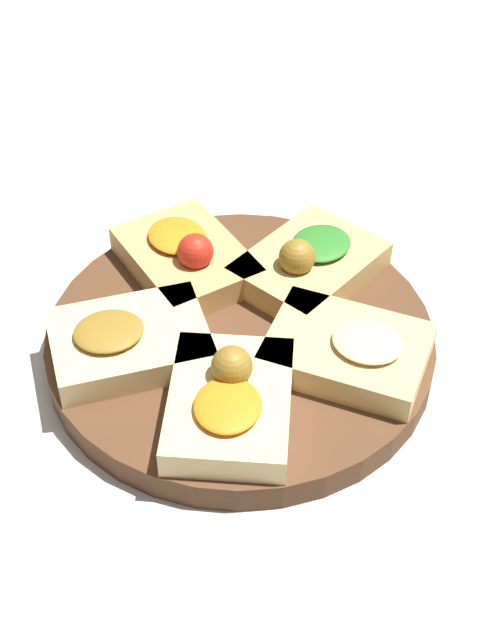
{
  "coord_description": "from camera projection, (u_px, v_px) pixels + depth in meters",
  "views": [
    {
      "loc": [
        0.2,
        -0.47,
        0.52
      ],
      "look_at": [
        0.0,
        0.0,
        0.04
      ],
      "focal_mm": 50.0,
      "sensor_mm": 36.0,
      "label": 1
    }
  ],
  "objects": [
    {
      "name": "focaccia_slice_3",
      "position": [
        309.0,
        264.0,
        0.75
      ],
      "size": [
        0.12,
        0.14,
        0.05
      ],
      "color": "tan",
      "rests_on": "serving_board"
    },
    {
      "name": "focaccia_slice_2",
      "position": [
        349.0,
        349.0,
        0.68
      ],
      "size": [
        0.12,
        0.09,
        0.03
      ],
      "color": "#DBB775",
      "rests_on": "serving_board"
    },
    {
      "name": "focaccia_slice_1",
      "position": [
        230.0,
        401.0,
        0.64
      ],
      "size": [
        0.12,
        0.14,
        0.05
      ],
      "color": "#E5C689",
      "rests_on": "serving_board"
    },
    {
      "name": "serving_board",
      "position": [
        240.0,
        341.0,
        0.72
      ],
      "size": [
        0.31,
        0.31,
        0.02
      ],
      "primitive_type": "cylinder",
      "color": "#51331E",
      "rests_on": "ground_plane"
    },
    {
      "name": "focaccia_slice_4",
      "position": [
        186.0,
        257.0,
        0.75
      ],
      "size": [
        0.15,
        0.14,
        0.05
      ],
      "color": "tan",
      "rests_on": "serving_board"
    },
    {
      "name": "focaccia_slice_0",
      "position": [
        128.0,
        341.0,
        0.68
      ],
      "size": [
        0.15,
        0.14,
        0.03
      ],
      "color": "#E5C689",
      "rests_on": "serving_board"
    },
    {
      "name": "ground_plane",
      "position": [
        240.0,
        352.0,
        0.73
      ],
      "size": [
        3.0,
        3.0,
        0.0
      ],
      "primitive_type": "plane",
      "color": "beige"
    }
  ]
}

